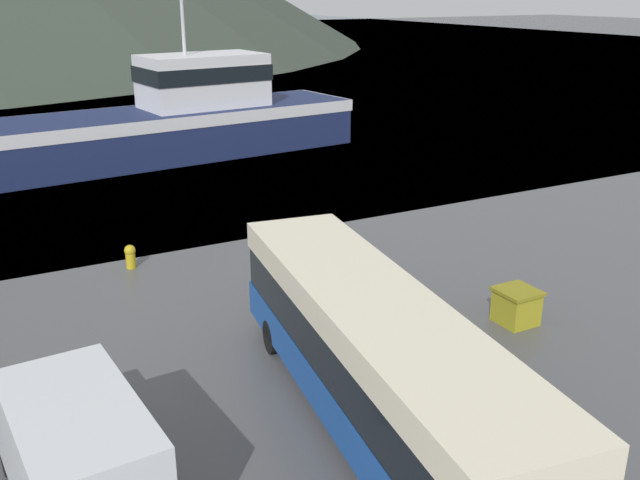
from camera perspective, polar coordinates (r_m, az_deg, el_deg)
The scene contains 5 objects.
tour_bus at distance 15.39m, azimuth 4.41°, elevation -9.21°, with size 4.13×11.86×3.09m.
delivery_van at distance 13.84m, azimuth -19.11°, elevation -15.79°, with size 2.36×5.71×2.64m.
fishing_boat at distance 41.95m, azimuth -11.31°, elevation 9.47°, with size 22.12×7.81×11.69m.
storage_bin at distance 21.27m, azimuth 15.43°, elevation -5.11°, with size 1.10×1.14×1.04m.
mooring_bollard at distance 25.35m, azimuth -14.94°, elevation -1.22°, with size 0.38×0.38×0.84m.
Camera 1 is at (-9.19, -3.99, 9.12)m, focal length 40.00 mm.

